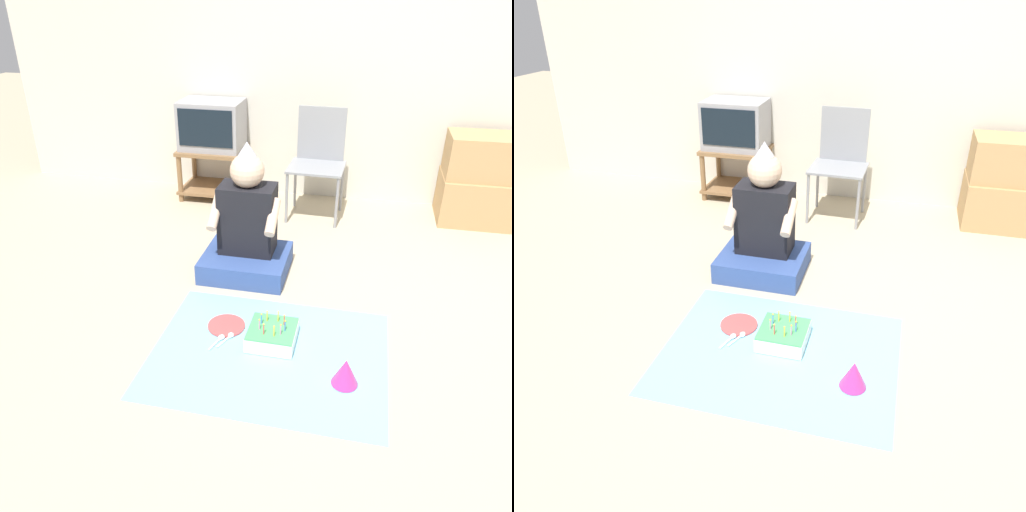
# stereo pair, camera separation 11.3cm
# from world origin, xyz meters

# --- Properties ---
(ground_plane) EXTENTS (16.00, 16.00, 0.00)m
(ground_plane) POSITION_xyz_m (0.00, 0.00, 0.00)
(ground_plane) COLOR tan
(wall_back) EXTENTS (6.40, 0.06, 2.55)m
(wall_back) POSITION_xyz_m (0.00, 2.15, 1.27)
(wall_back) COLOR beige
(wall_back) RESTS_ON ground_plane
(tv_stand) EXTENTS (0.57, 0.45, 0.44)m
(tv_stand) POSITION_xyz_m (-1.27, 1.90, 0.26)
(tv_stand) COLOR olive
(tv_stand) RESTS_ON ground_plane
(tv) EXTENTS (0.53, 0.39, 0.41)m
(tv) POSITION_xyz_m (-1.27, 1.90, 0.65)
(tv) COLOR #99999E
(tv) RESTS_ON tv_stand
(folding_chair) EXTENTS (0.45, 0.42, 0.86)m
(folding_chair) POSITION_xyz_m (-0.32, 1.72, 0.49)
(folding_chair) COLOR gray
(folding_chair) RESTS_ON ground_plane
(cardboard_box_stack) EXTENTS (0.56, 0.47, 0.70)m
(cardboard_box_stack) POSITION_xyz_m (0.95, 1.85, 0.33)
(cardboard_box_stack) COLOR tan
(cardboard_box_stack) RESTS_ON ground_plane
(person_seated) EXTENTS (0.56, 0.49, 0.87)m
(person_seated) POSITION_xyz_m (-0.65, 0.64, 0.29)
(person_seated) COLOR #334C8C
(person_seated) RESTS_ON ground_plane
(party_cloth) EXTENTS (1.22, 0.96, 0.01)m
(party_cloth) POSITION_xyz_m (-0.33, -0.19, 0.00)
(party_cloth) COLOR #7FC6E0
(party_cloth) RESTS_ON ground_plane
(birthday_cake) EXTENTS (0.25, 0.25, 0.16)m
(birthday_cake) POSITION_xyz_m (-0.34, -0.09, 0.05)
(birthday_cake) COLOR white
(birthday_cake) RESTS_ON party_cloth
(party_hat_blue) EXTENTS (0.13, 0.13, 0.14)m
(party_hat_blue) POSITION_xyz_m (0.07, -0.33, 0.08)
(party_hat_blue) COLOR #CC338C
(party_hat_blue) RESTS_ON party_cloth
(paper_plate) EXTENTS (0.21, 0.21, 0.01)m
(paper_plate) POSITION_xyz_m (-0.61, -0.02, 0.01)
(paper_plate) COLOR #D84C4C
(paper_plate) RESTS_ON party_cloth
(plastic_spoon_near) EXTENTS (0.07, 0.14, 0.01)m
(plastic_spoon_near) POSITION_xyz_m (-0.57, -0.11, 0.01)
(plastic_spoon_near) COLOR white
(plastic_spoon_near) RESTS_ON party_cloth
(plastic_spoon_far) EXTENTS (0.06, 0.14, 0.01)m
(plastic_spoon_far) POSITION_xyz_m (-0.61, -0.14, 0.01)
(plastic_spoon_far) COLOR white
(plastic_spoon_far) RESTS_ON party_cloth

